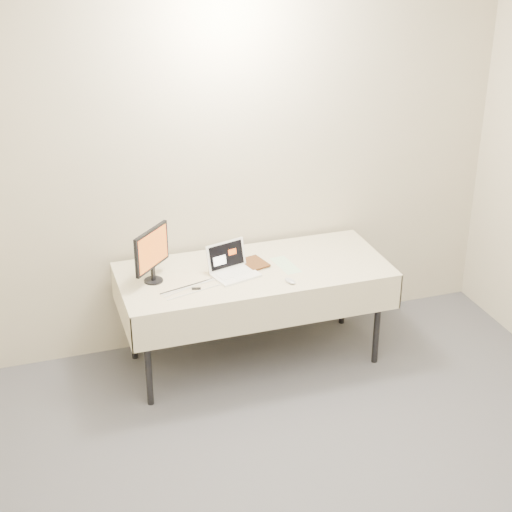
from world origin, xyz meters
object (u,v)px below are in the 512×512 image
object	(u,v)px
table	(254,277)
book	(245,254)
laptop	(232,267)
monitor	(152,251)

from	to	relation	value
table	book	world-z (taller)	book
laptop	book	distance (m)	0.14
table	laptop	xyz separation A→B (m)	(-0.17, -0.02, 0.11)
table	book	distance (m)	0.18
laptop	monitor	xyz separation A→B (m)	(-0.53, 0.05, 0.17)
book	table	bearing A→B (deg)	-56.30
laptop	monitor	bearing A→B (deg)	158.66
table	laptop	bearing A→B (deg)	-172.37
table	monitor	distance (m)	0.75
monitor	book	distance (m)	0.66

